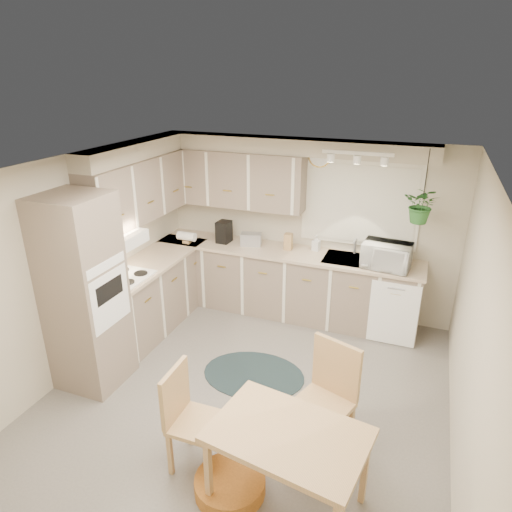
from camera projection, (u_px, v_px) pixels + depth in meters
name	position (u px, v px, depth m)	size (l,w,h in m)	color
floor	(249.00, 392.00, 4.87)	(4.20, 4.20, 0.00)	slate
ceiling	(248.00, 168.00, 3.96)	(4.20, 4.20, 0.00)	white
wall_back	(306.00, 227.00, 6.23)	(4.00, 0.04, 2.40)	beige
wall_front	(111.00, 447.00, 2.60)	(4.00, 0.04, 2.40)	beige
wall_left	(82.00, 263.00, 5.08)	(0.04, 4.20, 2.40)	beige
wall_right	(474.00, 331.00, 3.75)	(0.04, 4.20, 2.40)	beige
base_cab_left	(154.00, 294.00, 6.02)	(0.60, 1.85, 0.90)	#7E705E
base_cab_back	(284.00, 283.00, 6.32)	(3.60, 0.60, 0.90)	#7E705E
counter_left	(152.00, 261.00, 5.84)	(0.64, 1.89, 0.04)	beige
counter_back	(284.00, 252.00, 6.13)	(3.64, 0.64, 0.04)	beige
oven_stack	(85.00, 294.00, 4.70)	(0.65, 0.65, 2.10)	#7E705E
wall_oven_face	(110.00, 299.00, 4.60)	(0.02, 0.56, 0.58)	white
upper_cab_left	(142.00, 189.00, 5.65)	(0.35, 2.00, 0.75)	#7E705E
upper_cab_back	(233.00, 179.00, 6.17)	(2.00, 0.35, 0.75)	#7E705E
soffit_left	(136.00, 150.00, 5.47)	(0.30, 2.00, 0.20)	beige
soffit_back	(291.00, 146.00, 5.75)	(3.60, 0.30, 0.20)	beige
cooktop	(125.00, 277.00, 5.33)	(0.52, 0.58, 0.02)	white
range_hood	(119.00, 240.00, 5.16)	(0.40, 0.60, 0.14)	white
window_blinds	(360.00, 204.00, 5.82)	(1.40, 0.02, 1.00)	white
window_frame	(360.00, 204.00, 5.83)	(1.50, 0.02, 1.10)	silver
sink	(351.00, 262.00, 5.85)	(0.70, 0.48, 0.10)	#A8AAB0
dishwasher_front	(393.00, 314.00, 5.56)	(0.58, 0.01, 0.83)	white
track_light_bar	(358.00, 153.00, 5.09)	(0.80, 0.04, 0.04)	white
wall_clock	(320.00, 156.00, 5.78)	(0.30, 0.30, 0.03)	gold
dining_table	(287.00, 469.00, 3.49)	(1.14, 0.76, 0.72)	tan
chair_left	(198.00, 421.00, 3.82)	(0.44, 0.44, 0.94)	tan
chair_back	(321.00, 404.00, 3.94)	(0.49, 0.49, 1.04)	tan
braided_rug	(254.00, 374.00, 5.15)	(1.15, 0.86, 0.01)	black
pet_bed	(230.00, 485.00, 3.70)	(0.58, 0.58, 0.13)	#B76C24
microwave	(387.00, 253.00, 5.53)	(0.57, 0.31, 0.38)	white
soap_bottle	(316.00, 247.00, 6.11)	(0.10, 0.21, 0.10)	white
hanging_plant	(422.00, 209.00, 5.20)	(0.39, 0.43, 0.34)	#296327
coffee_maker	(224.00, 232.00, 6.37)	(0.17, 0.21, 0.30)	black
toaster	(251.00, 239.00, 6.28)	(0.28, 0.16, 0.17)	#A8AAB0
knife_block	(288.00, 242.00, 6.12)	(0.10, 0.10, 0.22)	tan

